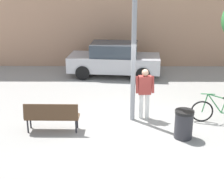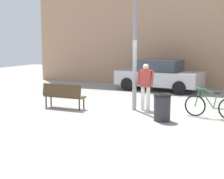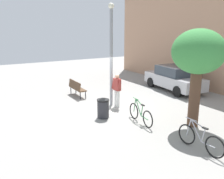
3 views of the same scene
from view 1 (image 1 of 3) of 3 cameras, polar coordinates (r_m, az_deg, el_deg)
ground_plane at (r=10.13m, az=4.87°, el=-6.59°), size 36.00×36.00×0.00m
lamppost at (r=9.79m, az=3.92°, el=9.84°), size 0.28×0.28×5.03m
person_by_lamppost at (r=10.39m, az=5.78°, el=-0.17°), size 0.60×0.30×1.67m
park_bench at (r=9.73m, az=-10.61°, el=-4.44°), size 1.60×0.49×0.92m
bicycle_green at (r=10.79m, az=18.45°, el=-3.67°), size 1.81×0.23×0.97m
parked_car_silver at (r=15.07m, az=0.39°, el=5.34°), size 4.34×2.13×1.55m
trash_bin at (r=9.50m, az=12.55°, el=-5.99°), size 0.54×0.54×0.84m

